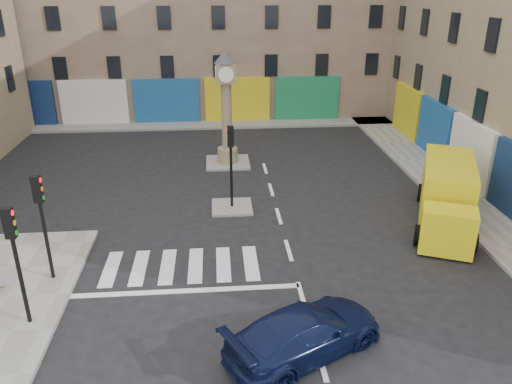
{
  "coord_description": "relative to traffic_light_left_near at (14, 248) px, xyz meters",
  "views": [
    {
      "loc": [
        -2.62,
        -12.43,
        9.46
      ],
      "look_at": [
        -1.16,
        5.08,
        2.0
      ],
      "focal_mm": 35.0,
      "sensor_mm": 36.0,
      "label": 1
    }
  ],
  "objects": [
    {
      "name": "ground",
      "position": [
        8.3,
        -0.2,
        -2.62
      ],
      "size": [
        120.0,
        120.0,
        0.0
      ],
      "primitive_type": "plane",
      "color": "black",
      "rests_on": "ground"
    },
    {
      "name": "sidewalk_right",
      "position": [
        17.0,
        9.8,
        -2.55
      ],
      "size": [
        2.6,
        30.0,
        0.15
      ],
      "primitive_type": "cube",
      "color": "gray",
      "rests_on": "ground"
    },
    {
      "name": "sidewalk_far",
      "position": [
        4.3,
        22.0,
        -2.55
      ],
      "size": [
        32.0,
        2.4,
        0.15
      ],
      "primitive_type": "cube",
      "color": "gray",
      "rests_on": "ground"
    },
    {
      "name": "island_near",
      "position": [
        6.3,
        7.8,
        -2.56
      ],
      "size": [
        1.8,
        1.8,
        0.12
      ],
      "primitive_type": "cube",
      "color": "gray",
      "rests_on": "ground"
    },
    {
      "name": "island_far",
      "position": [
        6.3,
        13.8,
        -2.56
      ],
      "size": [
        2.4,
        2.4,
        0.12
      ],
      "primitive_type": "cube",
      "color": "gray",
      "rests_on": "ground"
    },
    {
      "name": "traffic_light_left_near",
      "position": [
        0.0,
        0.0,
        0.0
      ],
      "size": [
        0.28,
        0.22,
        3.7
      ],
      "color": "black",
      "rests_on": "sidewalk_left"
    },
    {
      "name": "traffic_light_left_far",
      "position": [
        0.0,
        2.4,
        0.0
      ],
      "size": [
        0.28,
        0.22,
        3.7
      ],
      "color": "black",
      "rests_on": "sidewalk_left"
    },
    {
      "name": "traffic_light_island",
      "position": [
        6.3,
        7.8,
        -0.03
      ],
      "size": [
        0.28,
        0.22,
        3.7
      ],
      "color": "black",
      "rests_on": "island_near"
    },
    {
      "name": "clock_pillar",
      "position": [
        6.3,
        13.8,
        0.93
      ],
      "size": [
        1.2,
        1.2,
        6.1
      ],
      "color": "#948161",
      "rests_on": "island_far"
    },
    {
      "name": "navy_sedan",
      "position": [
        7.92,
        -1.83,
        -1.95
      ],
      "size": [
        4.99,
        3.89,
        1.35
      ],
      "primitive_type": "imported",
      "rotation": [
        0.0,
        0.0,
        2.07
      ],
      "color": "black",
      "rests_on": "ground"
    },
    {
      "name": "yellow_van",
      "position": [
        15.27,
        5.83,
        -1.42
      ],
      "size": [
        4.42,
        6.88,
        2.42
      ],
      "rotation": [
        0.0,
        0.0,
        -0.41
      ],
      "color": "yellow",
      "rests_on": "ground"
    }
  ]
}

